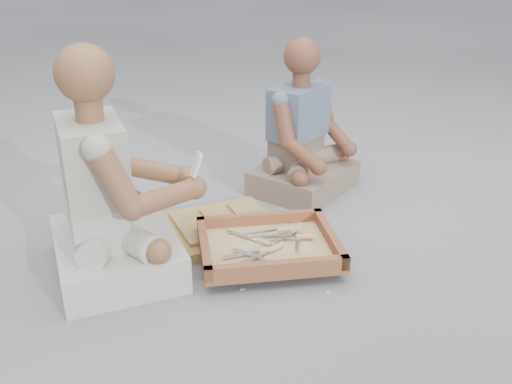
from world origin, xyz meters
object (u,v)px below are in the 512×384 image
object	(u,v)px
carved_panel	(203,231)
craftsman	(110,200)
tool_tray	(268,246)
companion	(303,142)

from	to	relation	value
carved_panel	craftsman	world-z (taller)	craftsman
tool_tray	craftsman	distance (m)	0.66
craftsman	companion	size ratio (longest dim) A/B	1.14
tool_tray	carved_panel	bearing A→B (deg)	123.69
carved_panel	companion	xyz separation A→B (m)	(0.62, 0.34, 0.24)
carved_panel	tool_tray	xyz separation A→B (m)	(0.20, -0.30, 0.05)
carved_panel	tool_tray	size ratio (longest dim) A/B	1.05
craftsman	companion	distance (m)	1.14
companion	tool_tray	bearing A→B (deg)	21.56
tool_tray	craftsman	size ratio (longest dim) A/B	0.69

